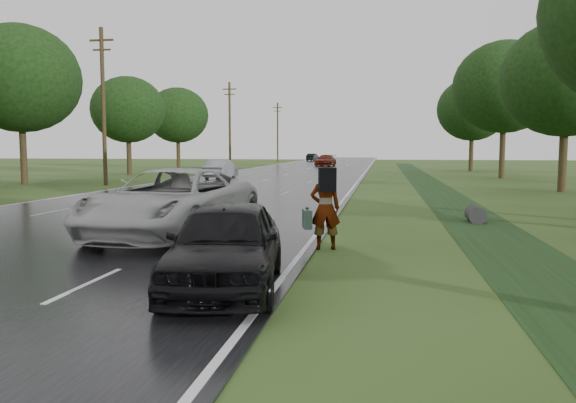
{
  "coord_description": "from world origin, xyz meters",
  "views": [
    {
      "loc": [
        8.54,
        -8.78,
        2.39
      ],
      "look_at": [
        6.62,
        2.5,
        1.3
      ],
      "focal_mm": 35.0,
      "sensor_mm": 36.0,
      "label": 1
    }
  ],
  "objects_px": {
    "dark_sedan": "(226,244)",
    "silver_sedan": "(221,169)",
    "white_pickup": "(173,202)",
    "pedestrian": "(324,207)"
  },
  "relations": [
    {
      "from": "dark_sedan",
      "to": "silver_sedan",
      "type": "distance_m",
      "value": 33.68
    },
    {
      "from": "white_pickup",
      "to": "silver_sedan",
      "type": "relative_size",
      "value": 1.47
    },
    {
      "from": "pedestrian",
      "to": "white_pickup",
      "type": "distance_m",
      "value": 4.32
    },
    {
      "from": "dark_sedan",
      "to": "silver_sedan",
      "type": "xyz_separation_m",
      "value": [
        -9.62,
        32.27,
        -0.01
      ]
    },
    {
      "from": "pedestrian",
      "to": "dark_sedan",
      "type": "bearing_deg",
      "value": 58.75
    },
    {
      "from": "white_pickup",
      "to": "silver_sedan",
      "type": "height_order",
      "value": "white_pickup"
    },
    {
      "from": "dark_sedan",
      "to": "pedestrian",
      "type": "bearing_deg",
      "value": 65.12
    },
    {
      "from": "pedestrian",
      "to": "white_pickup",
      "type": "relative_size",
      "value": 0.3
    },
    {
      "from": "white_pickup",
      "to": "pedestrian",
      "type": "bearing_deg",
      "value": -9.7
    },
    {
      "from": "white_pickup",
      "to": "dark_sedan",
      "type": "xyz_separation_m",
      "value": [
        2.95,
        -5.17,
        -0.16
      ]
    }
  ]
}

